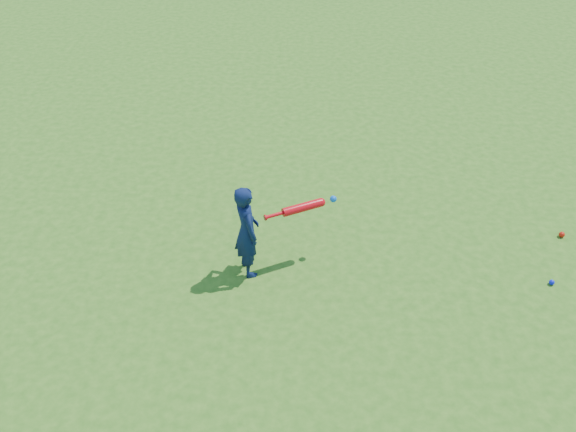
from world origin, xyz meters
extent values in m
plane|color=#306518|center=(0.00, 0.00, 0.00)|extent=(80.00, 80.00, 0.00)
imported|color=#0D1940|center=(-0.53, -0.50, 0.57)|extent=(0.41, 0.49, 1.15)
sphere|color=red|center=(3.28, 0.19, 0.04)|extent=(0.07, 0.07, 0.07)
sphere|color=#0D17DE|center=(2.89, -0.67, 0.03)|extent=(0.06, 0.06, 0.06)
cylinder|color=red|center=(-0.32, -0.46, 0.73)|extent=(0.04, 0.07, 0.07)
cylinder|color=red|center=(-0.22, -0.41, 0.73)|extent=(0.22, 0.13, 0.04)
cylinder|color=red|center=(0.08, -0.26, 0.73)|extent=(0.47, 0.30, 0.10)
sphere|color=red|center=(0.29, -0.16, 0.73)|extent=(0.10, 0.10, 0.10)
sphere|color=blue|center=(0.43, -0.09, 0.73)|extent=(0.08, 0.08, 0.08)
camera|label=1|loc=(0.04, -6.03, 4.94)|focal=40.00mm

